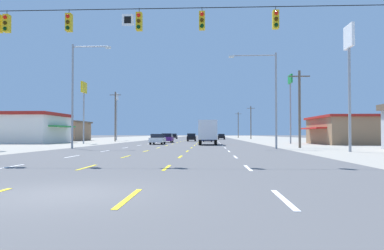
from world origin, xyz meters
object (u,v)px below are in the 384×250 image
at_px(pole_sign_left_row_1, 84,97).
at_px(box_truck_inner_right_nearest, 208,131).
at_px(hatchback_far_left_farthest, 174,136).
at_px(streetlight_right_row_0, 271,92).
at_px(sedan_inner_left_near, 158,139).
at_px(streetlight_left_row_0, 76,89).
at_px(hatchback_center_turn_far, 192,137).
at_px(pole_sign_right_row_0, 349,57).
at_px(hatchback_inner_left_mid, 167,138).
at_px(pole_sign_right_row_1, 290,92).
at_px(hatchback_inner_right_midfar, 207,138).
at_px(pole_sign_left_row_2, 117,105).
at_px(sedan_far_right_farther, 221,137).

bearing_deg(pole_sign_left_row_1, box_truck_inner_right_nearest, -14.11).
distance_m(hatchback_far_left_farthest, streetlight_right_row_0, 75.24).
relative_size(sedan_inner_left_near, hatchback_far_left_farthest, 1.15).
bearing_deg(box_truck_inner_right_nearest, streetlight_left_row_0, -135.15).
xyz_separation_m(sedan_inner_left_near, streetlight_right_row_0, (13.21, -14.56, 4.80)).
bearing_deg(hatchback_center_turn_far, box_truck_inner_right_nearest, -81.93).
height_order(pole_sign_right_row_0, streetlight_left_row_0, streetlight_left_row_0).
xyz_separation_m(hatchback_inner_left_mid, pole_sign_right_row_1, (19.07, -5.52, 6.86)).
relative_size(hatchback_inner_right_midfar, streetlight_left_row_0, 0.37).
height_order(box_truck_inner_right_nearest, pole_sign_left_row_2, pole_sign_left_row_2).
bearing_deg(hatchback_far_left_farthest, streetlight_right_row_0, -77.30).
relative_size(pole_sign_left_row_2, streetlight_left_row_0, 1.03).
height_order(box_truck_inner_right_nearest, streetlight_left_row_0, streetlight_left_row_0).
distance_m(sedan_far_right_farther, streetlight_right_row_0, 60.52).
distance_m(hatchback_center_turn_far, pole_sign_right_row_1, 24.48).
height_order(sedan_inner_left_near, hatchback_far_left_farthest, hatchback_far_left_farthest).
bearing_deg(pole_sign_right_row_0, streetlight_left_row_0, 167.37).
bearing_deg(sedan_far_right_farther, sedan_inner_left_near, -102.78).
bearing_deg(streetlight_right_row_0, pole_sign_right_row_0, -45.48).
bearing_deg(pole_sign_right_row_1, pole_sign_left_row_1, -177.71).
height_order(hatchback_inner_right_midfar, pole_sign_right_row_1, pole_sign_right_row_1).
relative_size(hatchback_inner_left_mid, streetlight_left_row_0, 0.37).
height_order(sedan_far_right_farther, pole_sign_right_row_1, pole_sign_right_row_1).
bearing_deg(pole_sign_right_row_1, pole_sign_left_row_2, 140.05).
bearing_deg(hatchback_inner_right_midfar, hatchback_center_turn_far, 124.01).
xyz_separation_m(hatchback_center_turn_far, pole_sign_left_row_2, (-17.72, 10.38, 7.25)).
height_order(hatchback_center_turn_far, pole_sign_right_row_1, pole_sign_right_row_1).
distance_m(pole_sign_left_row_1, streetlight_right_row_0, 30.57).
bearing_deg(pole_sign_right_row_0, streetlight_right_row_0, 134.52).
height_order(sedan_inner_left_near, pole_sign_left_row_1, pole_sign_left_row_1).
relative_size(box_truck_inner_right_nearest, pole_sign_left_row_1, 0.78).
xyz_separation_m(hatchback_inner_left_mid, pole_sign_left_row_2, (-14.28, 22.41, 7.25)).
xyz_separation_m(hatchback_center_turn_far, pole_sign_right_row_0, (15.02, -42.18, 7.01)).
bearing_deg(hatchback_center_turn_far, streetlight_left_row_0, -105.10).
bearing_deg(sedan_inner_left_near, sedan_far_right_farther, 77.22).
bearing_deg(hatchback_inner_right_midfar, pole_sign_right_row_1, -45.90).
distance_m(sedan_inner_left_near, hatchback_far_left_farthest, 58.78).
bearing_deg(hatchback_center_turn_far, pole_sign_right_row_1, -48.34).
distance_m(sedan_inner_left_near, streetlight_left_row_0, 16.68).
relative_size(sedan_inner_left_near, pole_sign_left_row_2, 0.42).
distance_m(hatchback_inner_left_mid, hatchback_far_left_farthest, 48.82).
xyz_separation_m(pole_sign_right_row_1, streetlight_right_row_0, (-6.08, -19.04, -2.09)).
bearing_deg(streetlight_left_row_0, hatchback_inner_right_midfar, 67.70).
bearing_deg(sedan_far_right_farther, hatchback_inner_left_mid, -105.86).
height_order(pole_sign_left_row_2, pole_sign_right_row_1, pole_sign_left_row_2).
relative_size(box_truck_inner_right_nearest, sedan_far_right_farther, 1.60).
relative_size(pole_sign_left_row_1, pole_sign_right_row_1, 0.90).
bearing_deg(streetlight_left_row_0, pole_sign_right_row_0, -12.63).
bearing_deg(pole_sign_left_row_2, hatchback_inner_right_midfar, -35.84).
bearing_deg(hatchback_inner_left_mid, pole_sign_left_row_2, 122.49).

